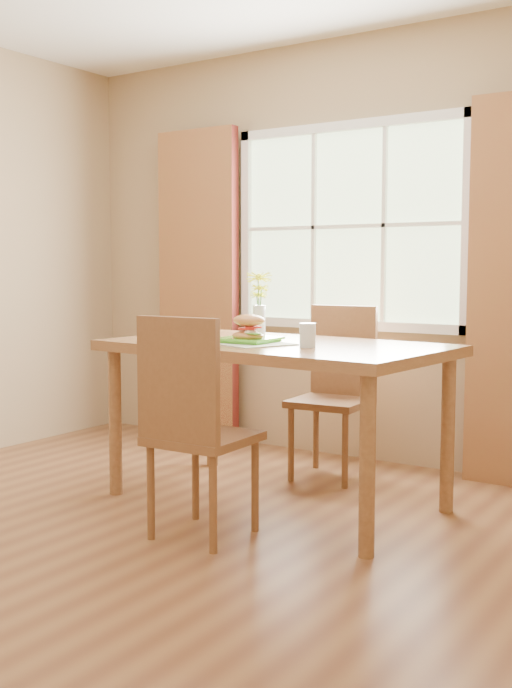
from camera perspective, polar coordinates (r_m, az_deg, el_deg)
The scene contains 11 objects.
room at distance 3.65m, azimuth -6.95°, elevation 7.12°, with size 4.24×3.84×2.74m.
window at distance 5.22m, azimuth 6.62°, elevation 8.27°, with size 1.62×0.06×1.32m.
curtain_left at distance 5.76m, azimuth -4.13°, elevation 4.05°, with size 0.65×0.08×2.20m, color #5E1916.
dining_table at distance 4.19m, azimuth 1.37°, elevation -1.09°, with size 1.81×1.11×0.85m.
chair_near at distance 3.64m, azimuth -4.58°, elevation -5.31°, with size 0.44×0.44×1.03m.
chair_far at distance 4.81m, azimuth 5.72°, elevation -2.77°, with size 0.45×0.45×1.01m.
placemat at distance 4.12m, azimuth -0.67°, elevation 0.07°, with size 0.45×0.33×0.01m, color #B7BFA1.
plate at distance 4.14m, azimuth -0.49°, elevation 0.23°, with size 0.27×0.27×0.01m, color #5AC531.
croissant_sandwich at distance 4.07m, azimuth -0.52°, elevation 1.16°, with size 0.19×0.14×0.13m.
water_glass at distance 3.92m, azimuth 3.68°, elevation 0.57°, with size 0.08×0.08×0.12m.
flower_vase at distance 4.51m, azimuth 0.22°, elevation 3.29°, with size 0.15×0.15×0.36m.
Camera 1 is at (2.37, -2.78, 1.24)m, focal length 42.00 mm.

